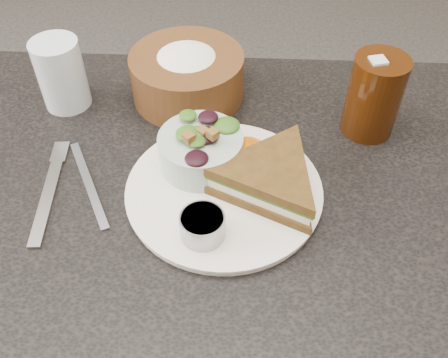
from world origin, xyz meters
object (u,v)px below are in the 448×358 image
object	(u,v)px
dining_table	(200,325)
dressing_ramekin	(203,226)
bread_basket	(187,69)
sandwich	(270,179)
dinner_plate	(224,191)
water_glass	(61,74)
salad_bowl	(201,146)
cola_glass	(375,93)

from	to	relation	value
dining_table	dressing_ramekin	world-z (taller)	dressing_ramekin
dressing_ramekin	bread_basket	size ratio (longest dim) A/B	0.31
sandwich	bread_basket	world-z (taller)	bread_basket
dining_table	dinner_plate	xyz separation A→B (m)	(0.05, 0.01, 0.38)
dining_table	water_glass	size ratio (longest dim) A/B	8.75
dinner_plate	water_glass	xyz separation A→B (m)	(-0.27, 0.19, 0.05)
dinner_plate	salad_bowl	distance (m)	0.07
dining_table	dinner_plate	size ratio (longest dim) A/B	3.72
cola_glass	water_glass	size ratio (longest dim) A/B	1.21
dinner_plate	sandwich	size ratio (longest dim) A/B	1.46
dinner_plate	salad_bowl	xyz separation A→B (m)	(-0.04, 0.05, 0.04)
salad_bowl	bread_basket	world-z (taller)	bread_basket
dinner_plate	salad_bowl	bearing A→B (deg)	126.70
dining_table	cola_glass	bearing A→B (deg)	31.45
sandwich	dressing_ramekin	size ratio (longest dim) A/B	3.21
sandwich	cola_glass	xyz separation A→B (m)	(0.16, 0.15, 0.03)
dining_table	water_glass	xyz separation A→B (m)	(-0.22, 0.20, 0.43)
dining_table	sandwich	xyz separation A→B (m)	(0.11, 0.01, 0.41)
salad_bowl	bread_basket	xyz separation A→B (m)	(-0.04, 0.17, 0.01)
sandwich	cola_glass	world-z (taller)	cola_glass
dining_table	bread_basket	world-z (taller)	bread_basket
dinner_plate	bread_basket	world-z (taller)	bread_basket
dining_table	salad_bowl	size ratio (longest dim) A/B	8.37
dining_table	bread_basket	bearing A→B (deg)	96.33
salad_bowl	cola_glass	xyz separation A→B (m)	(0.25, 0.10, 0.02)
bread_basket	cola_glass	size ratio (longest dim) A/B	1.34
dinner_plate	dressing_ramekin	xyz separation A→B (m)	(-0.02, -0.08, 0.02)
dining_table	salad_bowl	world-z (taller)	salad_bowl
dining_table	sandwich	distance (m)	0.43
dinner_plate	salad_bowl	size ratio (longest dim) A/B	2.25
dressing_ramekin	cola_glass	distance (m)	0.34
dining_table	bread_basket	size ratio (longest dim) A/B	5.38
bread_basket	water_glass	world-z (taller)	water_glass
bread_basket	salad_bowl	bearing A→B (deg)	-78.32
water_glass	salad_bowl	bearing A→B (deg)	-31.61
dining_table	sandwich	bearing A→B (deg)	4.87
dressing_ramekin	dinner_plate	bearing A→B (deg)	74.06
salad_bowl	dressing_ramekin	size ratio (longest dim) A/B	2.08
dinner_plate	dining_table	bearing A→B (deg)	-166.13
dressing_ramekin	water_glass	world-z (taller)	water_glass
dining_table	dressing_ramekin	xyz separation A→B (m)	(0.02, -0.07, 0.40)
dining_table	water_glass	bearing A→B (deg)	137.91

